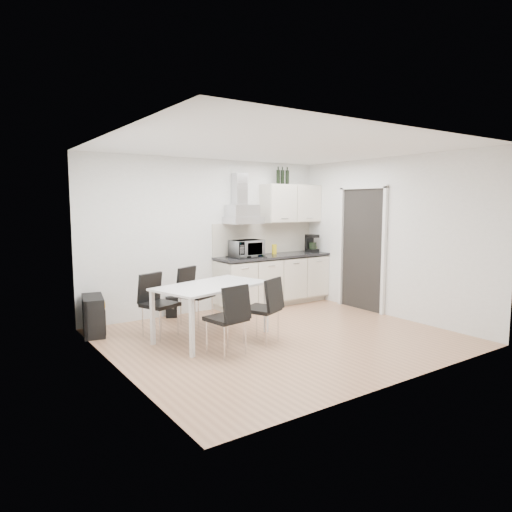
{
  "coord_description": "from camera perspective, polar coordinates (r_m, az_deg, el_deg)",
  "views": [
    {
      "loc": [
        -3.78,
        -4.9,
        1.85
      ],
      "look_at": [
        -0.09,
        0.46,
        1.1
      ],
      "focal_mm": 32.0,
      "sensor_mm": 36.0,
      "label": 1
    }
  ],
  "objects": [
    {
      "name": "wall_back",
      "position": [
        7.89,
        -5.86,
        2.55
      ],
      "size": [
        4.5,
        0.1,
        2.6
      ],
      "primitive_type": "cube",
      "color": "white",
      "rests_on": "ground"
    },
    {
      "name": "chair_near_right",
      "position": [
        6.11,
        0.65,
        -6.76
      ],
      "size": [
        0.61,
        0.64,
        0.88
      ],
      "primitive_type": null,
      "rotation": [
        0.0,
        0.0,
        0.43
      ],
      "color": "black",
      "rests_on": "ground"
    },
    {
      "name": "chair_near_left",
      "position": [
        5.64,
        -3.77,
        -7.91
      ],
      "size": [
        0.52,
        0.57,
        0.88
      ],
      "primitive_type": null,
      "rotation": [
        0.0,
        0.0,
        0.16
      ],
      "color": "black",
      "rests_on": "ground"
    },
    {
      "name": "chair_far_left",
      "position": [
        6.52,
        -11.9,
        -6.06
      ],
      "size": [
        0.59,
        0.62,
        0.88
      ],
      "primitive_type": null,
      "rotation": [
        0.0,
        0.0,
        3.5
      ],
      "color": "black",
      "rests_on": "ground"
    },
    {
      "name": "ceiling",
      "position": [
        6.23,
        3.12,
        13.48
      ],
      "size": [
        4.5,
        4.5,
        0.0
      ],
      "primitive_type": "plane",
      "color": "white",
      "rests_on": "wall_back"
    },
    {
      "name": "floor_speaker",
      "position": [
        7.63,
        -10.47,
        -6.29
      ],
      "size": [
        0.25,
        0.24,
        0.33
      ],
      "primitive_type": "cube",
      "rotation": [
        0.0,
        0.0,
        -0.39
      ],
      "color": "black",
      "rests_on": "ground"
    },
    {
      "name": "chair_far_right",
      "position": [
        7.06,
        -7.46,
        -4.99
      ],
      "size": [
        0.61,
        0.64,
        0.88
      ],
      "primitive_type": null,
      "rotation": [
        0.0,
        0.0,
        3.56
      ],
      "color": "black",
      "rests_on": "ground"
    },
    {
      "name": "wall_left",
      "position": [
        5.16,
        -17.16,
        0.16
      ],
      "size": [
        0.1,
        4.0,
        2.6
      ],
      "primitive_type": "cube",
      "color": "white",
      "rests_on": "ground"
    },
    {
      "name": "wall_right",
      "position": [
        7.79,
        16.29,
        2.27
      ],
      "size": [
        0.1,
        4.0,
        2.6
      ],
      "primitive_type": "cube",
      "color": "white",
      "rests_on": "ground"
    },
    {
      "name": "dining_table",
      "position": [
        6.28,
        -5.56,
        -4.23
      ],
      "size": [
        1.69,
        1.24,
        0.75
      ],
      "rotation": [
        0.0,
        0.0,
        0.27
      ],
      "color": "white",
      "rests_on": "ground"
    },
    {
      "name": "guitar_amp",
      "position": [
        6.91,
        -19.67,
        -7.0
      ],
      "size": [
        0.41,
        0.7,
        0.55
      ],
      "rotation": [
        0.0,
        0.0,
        -0.21
      ],
      "color": "black",
      "rests_on": "ground"
    },
    {
      "name": "wall_front",
      "position": [
        4.79,
        17.78,
        -0.34
      ],
      "size": [
        4.5,
        0.1,
        2.6
      ],
      "primitive_type": "cube",
      "color": "white",
      "rests_on": "ground"
    },
    {
      "name": "doorway",
      "position": [
        8.14,
        13.06,
        0.77
      ],
      "size": [
        0.08,
        1.04,
        2.1
      ],
      "primitive_type": "cube",
      "color": "white",
      "rests_on": "ground"
    },
    {
      "name": "ground",
      "position": [
        6.46,
        2.97,
        -10.08
      ],
      "size": [
        4.5,
        4.5,
        0.0
      ],
      "primitive_type": "plane",
      "color": "tan",
      "rests_on": "ground"
    },
    {
      "name": "kitchenette",
      "position": [
        8.35,
        2.22,
        -0.44
      ],
      "size": [
        2.22,
        0.64,
        2.52
      ],
      "color": "beige",
      "rests_on": "ground"
    }
  ]
}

